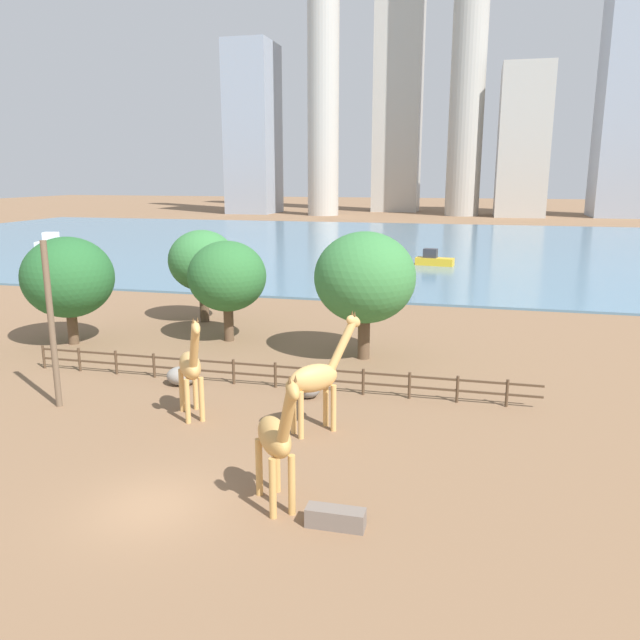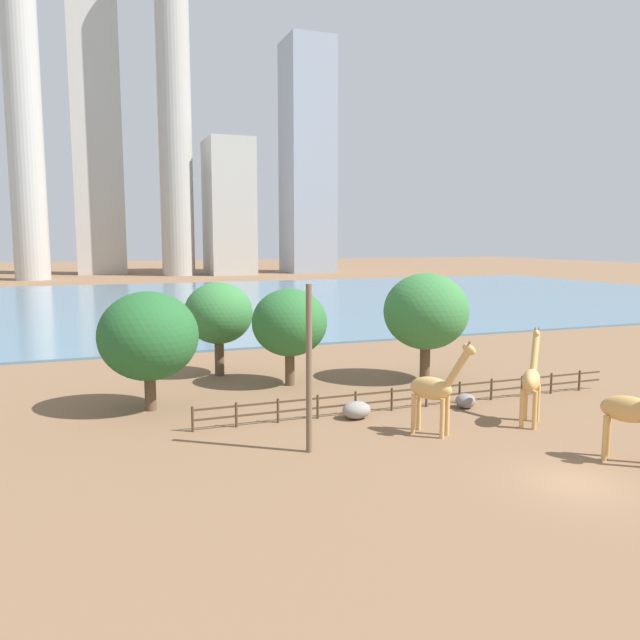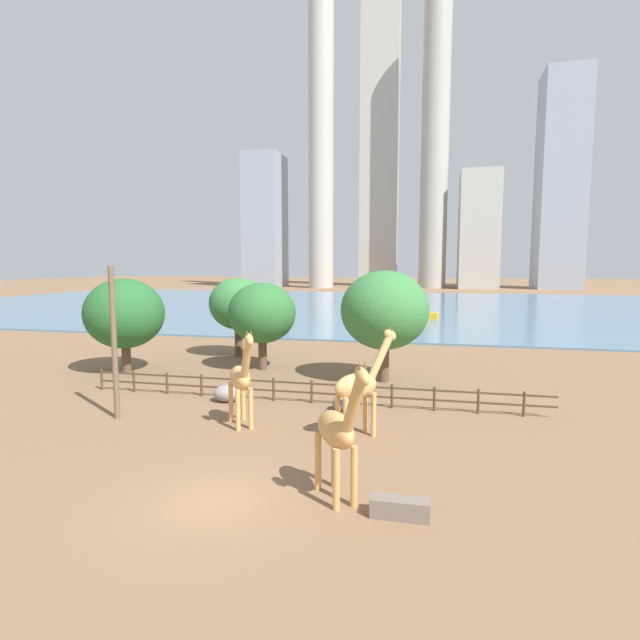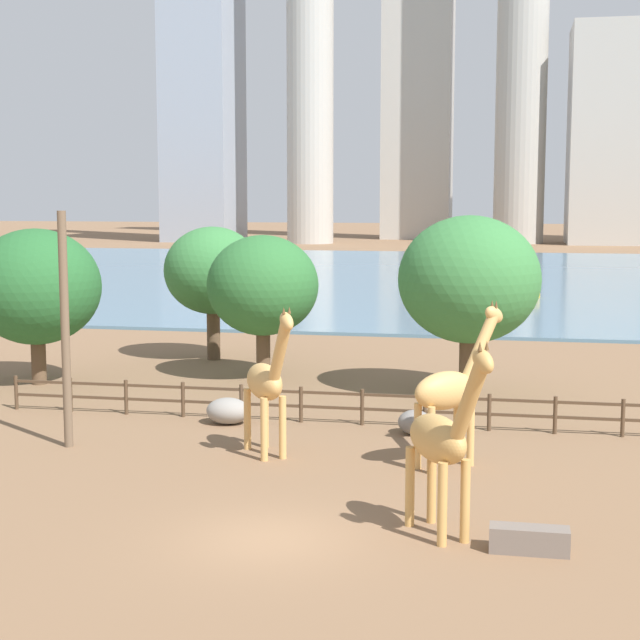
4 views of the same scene
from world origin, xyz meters
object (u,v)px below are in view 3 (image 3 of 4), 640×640
feeding_trough (400,508)px  boulder_near_fence (343,403)px  tree_left_large (262,313)px  tree_right_tall (385,310)px  tree_left_small (238,304)px  tree_center_broad (124,314)px  giraffe_tall (338,431)px  boulder_by_pole (227,393)px  utility_pole (114,343)px  boat_sailboat (421,314)px  giraffe_companion (360,385)px  boat_ferry (106,304)px  giraffe_young (241,379)px

feeding_trough → boulder_near_fence: bearing=109.0°
tree_left_large → tree_right_tall: (9.08, -1.88, 0.56)m
tree_left_small → tree_center_broad: bearing=-125.6°
giraffe_tall → boulder_by_pole: bearing=-176.0°
utility_pole → boat_sailboat: bearing=74.4°
giraffe_tall → giraffe_companion: bearing=146.9°
giraffe_companion → boat_ferry: bearing=89.5°
giraffe_companion → boulder_near_fence: size_ratio=4.31×
tree_right_tall → boat_sailboat: 38.54m
tree_right_tall → giraffe_companion: bearing=-90.1°
tree_left_small → boat_ferry: (-38.22, 35.13, -3.40)m
utility_pole → tree_right_tall: utility_pole is taller
tree_left_large → tree_right_tall: size_ratio=0.87×
giraffe_companion → giraffe_young: 5.68m
giraffe_companion → boat_ferry: giraffe_companion is taller
boulder_by_pole → tree_center_broad: 12.22m
giraffe_young → utility_pole: bearing=-123.2°
giraffe_young → tree_right_tall: size_ratio=0.66×
giraffe_companion → utility_pole: bearing=135.6°
feeding_trough → tree_left_large: 23.00m
tree_left_large → tree_left_small: size_ratio=0.97×
tree_right_tall → feeding_trough: bearing=-82.8°
giraffe_companion → boat_sailboat: 49.22m
tree_left_large → boulder_by_pole: bearing=-83.8°
giraffe_young → boat_sailboat: (7.19, 49.03, -1.48)m
boulder_near_fence → utility_pole: bearing=-160.5°
boat_ferry → feeding_trough: bearing=-62.9°
tree_left_large → boat_ferry: tree_left_large is taller
tree_left_large → tree_left_small: bearing=129.1°
giraffe_young → tree_right_tall: 12.37m
boat_sailboat → giraffe_tall: bearing=-83.5°
tree_center_broad → boat_ferry: size_ratio=1.17×
tree_center_broad → feeding_trough: bearing=-38.9°
utility_pole → boulder_near_fence: utility_pole is taller
boulder_near_fence → giraffe_tall: bearing=-80.8°
tree_center_broad → tree_right_tall: 18.35m
giraffe_tall → tree_center_broad: 24.46m
tree_left_large → boat_ferry: size_ratio=1.11×
boulder_near_fence → feeding_trough: size_ratio=0.64×
boulder_near_fence → tree_center_broad: size_ratio=0.17×
giraffe_tall → boulder_near_fence: (-1.63, 10.01, -1.93)m
tree_left_small → giraffe_young: bearing=-67.5°
giraffe_companion → boat_sailboat: size_ratio=1.10×
boulder_near_fence → giraffe_young: bearing=-139.4°
boulder_near_fence → boat_sailboat: boat_sailboat is taller
boat_ferry → giraffe_companion: bearing=-60.6°
giraffe_companion → giraffe_young: bearing=133.8°
utility_pole → boulder_near_fence: (10.85, 3.85, -3.39)m
tree_left_small → boat_ferry: tree_left_small is taller
giraffe_tall → utility_pole: utility_pole is taller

